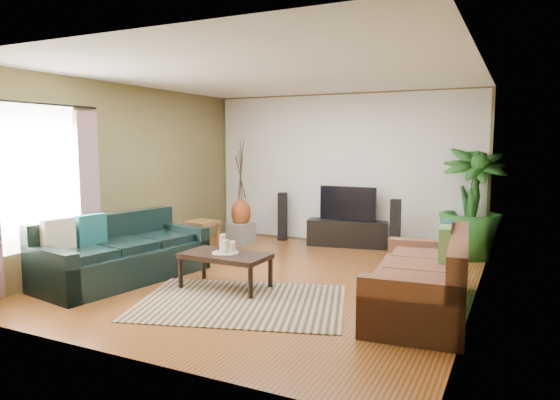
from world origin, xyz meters
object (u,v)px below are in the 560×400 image
Objects in this scene: potted_plant at (472,203)px; pedestal at (241,233)px; sofa_left at (124,249)px; speaker_left at (283,216)px; speaker_right at (395,227)px; vase at (241,213)px; television at (348,203)px; side_table at (202,235)px; sofa_right at (420,272)px; tv_stand at (347,233)px; coffee_table at (226,271)px.

potted_plant is 3.94m from pedestal.
sofa_left is 3.47m from speaker_left.
vase is (-2.67, -0.44, 0.11)m from speaker_right.
speaker_left is 2.31× the size of pedestal.
television is 1.13× the size of speaker_right.
pedestal is at bearing -170.01° from potted_plant.
sofa_left is at bearing -85.77° from side_table.
pedestal is at bearing -143.03° from speaker_left.
sofa_right is at bearing -72.93° from sofa_left.
tv_stand is 2.14m from potted_plant.
sofa_left is 1.27× the size of potted_plant.
sofa_right is 2.84m from speaker_right.
sofa_left is at bearing -94.13° from vase.
side_table is (-2.12, -1.39, -0.51)m from television.
tv_stand is 0.78× the size of potted_plant.
sofa_right is 2.37× the size of speaker_left.
sofa_right is 3.43m from tv_stand.
sofa_right is at bearing -76.65° from speaker_right.
potted_plant reaches higher than tv_stand.
speaker_left is at bearing 53.19° from pedestal.
coffee_table is 0.78× the size of tv_stand.
speaker_left is 1.80× the size of vase.
speaker_right is 3.24m from side_table.
pedestal is (0.20, 2.73, -0.23)m from sofa_left.
coffee_table is 2.76m from vase.
sofa_left is 1.06× the size of sofa_right.
tv_stand is (-1.79, 2.93, -0.19)m from sofa_right.
side_table is (-3.02, -1.17, -0.20)m from speaker_right.
side_table is (-0.35, -0.72, 0.06)m from pedestal.
side_table is (-4.16, -1.39, -0.63)m from potted_plant.
speaker_right reaches higher than coffee_table.
speaker_left is 2.18m from speaker_right.
pedestal is at bearing -159.25° from television.
coffee_table reaches higher than pedestal.
sofa_right is at bearing -32.31° from vase.
speaker_left is at bearing 169.05° from speaker_right.
potted_plant is at bearing -16.23° from speaker_left.
tv_stand reaches higher than coffee_table.
vase is (-0.50, -0.67, 0.12)m from speaker_left.
vase is at bearing -143.03° from speaker_left.
potted_plant reaches higher than side_table.
side_table reaches higher than coffee_table.
sofa_left is at bearing -137.08° from speaker_right.
speaker_left is at bearing -1.73° from sofa_left.
pedestal is at bearing 0.00° from vase.
speaker_left is 3.34m from potted_plant.
potted_plant is 3.52× the size of side_table.
speaker_right reaches higher than vase.
speaker_right is at bearing 65.12° from coffee_table.
potted_plant is 3.57× the size of vase.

